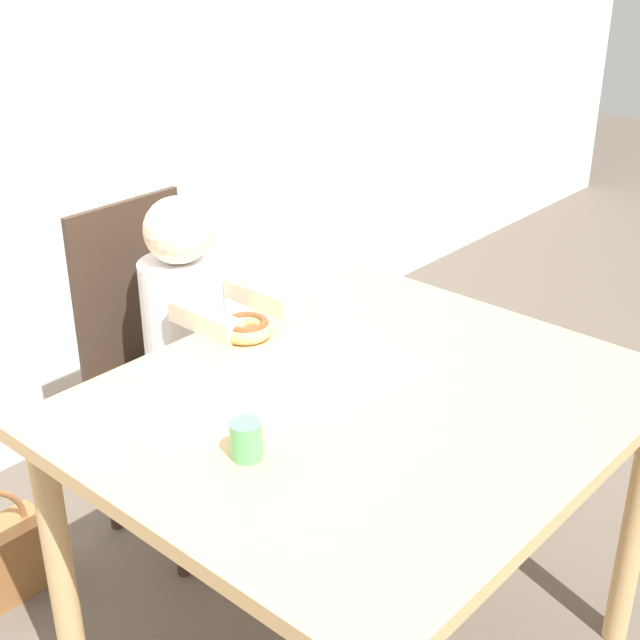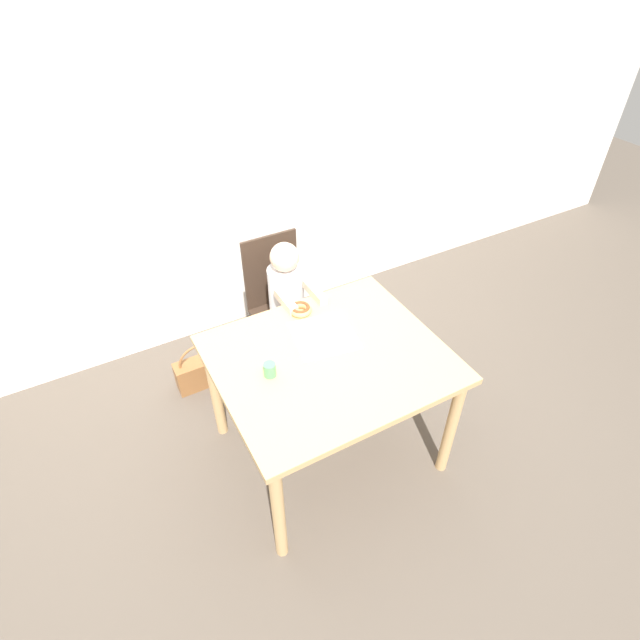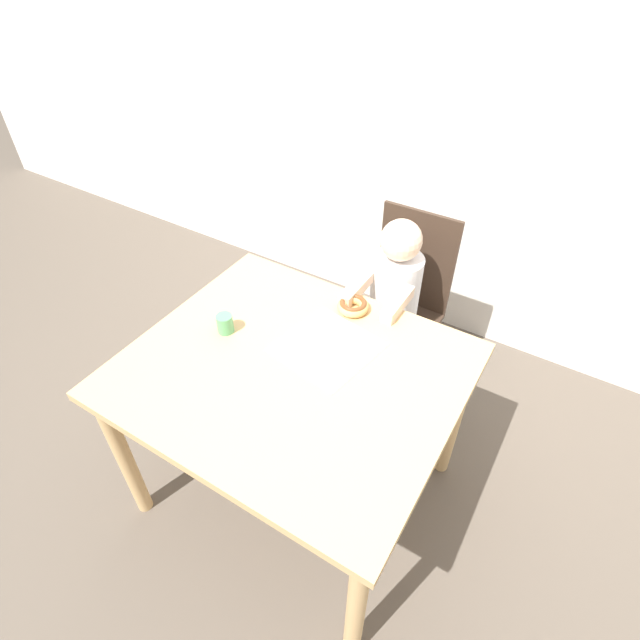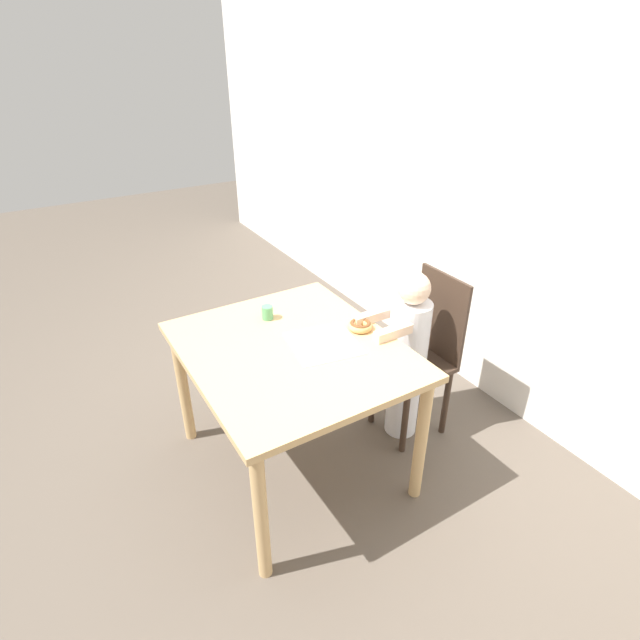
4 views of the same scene
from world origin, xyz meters
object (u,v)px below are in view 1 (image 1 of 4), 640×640
child_figure (189,374)px  donut (246,328)px  cup (246,440)px  chair (163,373)px

child_figure → donut: 0.38m
donut → cup: 0.49m
child_figure → chair: bearing=90.0°
donut → cup: size_ratio=1.69×
child_figure → cup: size_ratio=13.99×
chair → cup: chair is taller
donut → cup: (-0.34, -0.35, 0.01)m
child_figure → donut: size_ratio=8.26×
chair → child_figure: size_ratio=0.94×
child_figure → cup: 0.80m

